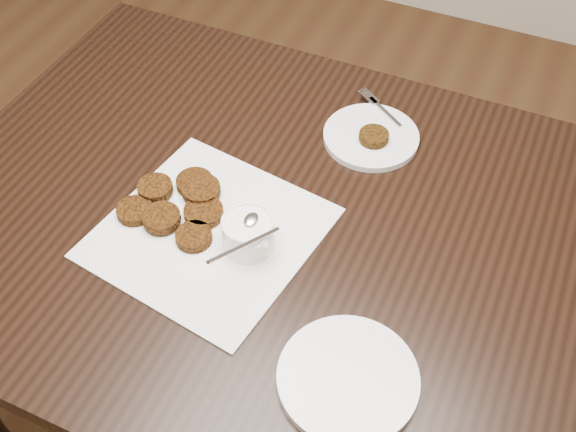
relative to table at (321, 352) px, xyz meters
The scene contains 6 objects.
table is the anchor object (origin of this frame).
napkin 0.43m from the table, 157.81° to the right, with size 0.33×0.33×0.00m, color white.
sauce_ramekin 0.46m from the table, 147.27° to the right, with size 0.11×0.11×0.12m, color white, non-canonical shape.
patty_cluster 0.47m from the table, 167.07° to the right, with size 0.22×0.22×0.02m, color #61340C, non-canonical shape.
plate_with_patty 0.46m from the table, 93.79° to the left, with size 0.18×0.18×0.03m, color silver, non-canonical shape.
plate_empty 0.46m from the table, 62.21° to the right, with size 0.20×0.20×0.01m, color white.
Camera 1 is at (0.30, -0.59, 1.63)m, focal length 43.02 mm.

